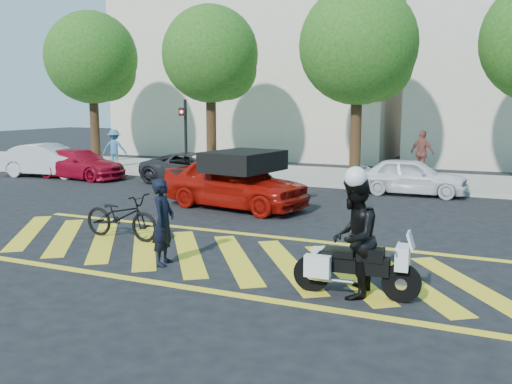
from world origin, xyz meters
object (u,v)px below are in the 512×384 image
at_px(parked_left, 80,164).
at_px(parked_mid_left, 195,168).
at_px(officer_bike, 163,222).
at_px(bicycle, 121,216).
at_px(police_motorcycle, 354,267).
at_px(parked_mid_right, 411,176).
at_px(officer_moto, 354,237).
at_px(red_convertible, 235,182).
at_px(parked_far_left, 49,160).

xyz_separation_m(parked_left, parked_mid_left, (5.07, 0.56, -0.00)).
distance_m(officer_bike, parked_mid_left, 10.51).
bearing_deg(bicycle, parked_mid_left, 21.77).
bearing_deg(police_motorcycle, parked_mid_left, 128.24).
bearing_deg(parked_mid_right, officer_moto, -178.28).
bearing_deg(parked_left, bicycle, -129.37).
bearing_deg(red_convertible, parked_left, 79.40).
xyz_separation_m(bicycle, parked_mid_right, (5.16, 8.83, 0.10)).
bearing_deg(red_convertible, police_motorcycle, -129.93).
bearing_deg(parked_far_left, parked_mid_left, -91.75).
bearing_deg(officer_bike, parked_mid_right, -30.17).
xyz_separation_m(parked_far_left, parked_mid_left, (6.63, 0.66, -0.09)).
xyz_separation_m(police_motorcycle, parked_mid_right, (-0.55, 10.37, 0.13)).
height_order(red_convertible, parked_mid_left, red_convertible).
height_order(bicycle, officer_moto, officer_moto).
height_order(police_motorcycle, officer_moto, officer_moto).
distance_m(red_convertible, parked_mid_left, 5.14).
bearing_deg(parked_mid_right, parked_far_left, 94.28).
relative_size(officer_moto, parked_mid_right, 0.53).
xyz_separation_m(bicycle, parked_left, (-7.80, 7.52, 0.07)).
distance_m(red_convertible, parked_far_left, 10.58).
relative_size(police_motorcycle, parked_left, 0.50).
relative_size(bicycle, police_motorcycle, 0.98).
relative_size(police_motorcycle, parked_mid_right, 0.56).
relative_size(police_motorcycle, parked_mid_left, 0.48).
bearing_deg(parked_mid_right, parked_mid_left, 94.13).
bearing_deg(officer_moto, bicycle, -108.13).
xyz_separation_m(red_convertible, parked_far_left, (-10.12, 3.11, -0.08)).
xyz_separation_m(parked_far_left, parked_mid_right, (14.51, 1.40, -0.06)).
bearing_deg(parked_mid_right, bicycle, 148.49).
bearing_deg(parked_mid_right, parked_left, 94.52).
xyz_separation_m(officer_bike, red_convertible, (-1.23, 5.62, -0.07)).
distance_m(officer_bike, parked_far_left, 14.32).
relative_size(red_convertible, parked_left, 1.09).
height_order(officer_moto, parked_mid_left, officer_moto).
bearing_deg(officer_bike, bicycle, 44.00).
bearing_deg(red_convertible, bicycle, 179.97).
height_order(parked_far_left, parked_mid_left, parked_far_left).
distance_m(bicycle, police_motorcycle, 5.91).
bearing_deg(officer_bike, officer_moto, -106.52).
height_order(officer_bike, parked_mid_right, officer_bike).
height_order(officer_moto, parked_left, officer_moto).
relative_size(red_convertible, parked_far_left, 1.08).
bearing_deg(red_convertible, officer_moto, -130.00).
height_order(red_convertible, parked_mid_right, red_convertible).
relative_size(officer_bike, parked_left, 0.40).
distance_m(officer_moto, parked_far_left, 17.52).
relative_size(officer_moto, parked_left, 0.47).
bearing_deg(parked_left, parked_mid_right, -79.67).
bearing_deg(parked_mid_left, officer_bike, -150.38).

